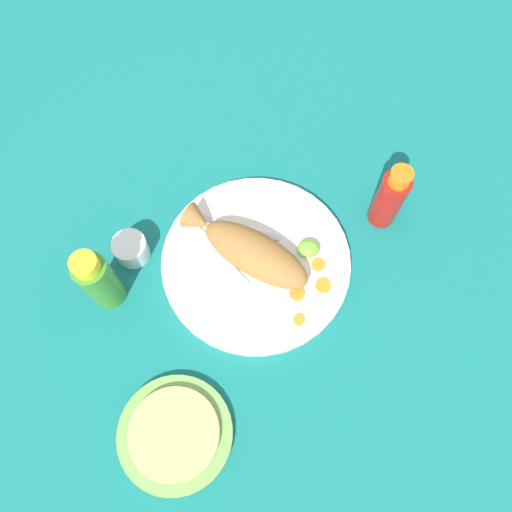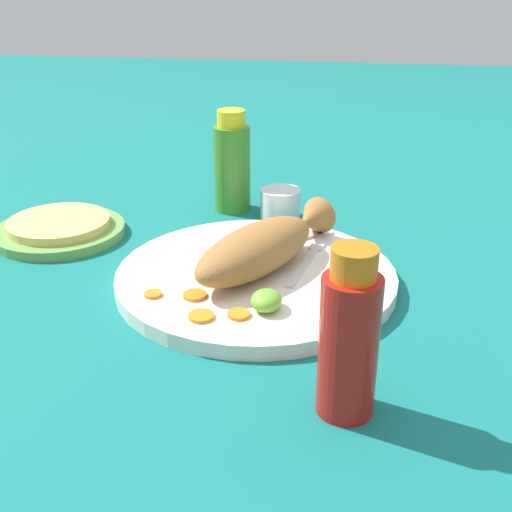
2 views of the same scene
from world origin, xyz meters
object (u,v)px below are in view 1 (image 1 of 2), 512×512
tortilla_plate (175,434)px  fork_near (210,245)px  salt_cup (132,248)px  hot_sauce_bottle_green (99,280)px  main_plate (256,262)px  fried_fish (249,250)px  hot_sauce_bottle_red (390,198)px  fork_far (226,225)px

tortilla_plate → fork_near: bearing=86.9°
salt_cup → tortilla_plate: 0.34m
fork_near → hot_sauce_bottle_green: (-0.17, -0.10, 0.06)m
main_plate → hot_sauce_bottle_green: size_ratio=2.16×
fried_fish → salt_cup: bearing=-151.9°
hot_sauce_bottle_red → main_plate: bearing=-152.8°
salt_cup → fried_fish: bearing=0.9°
fork_far → hot_sauce_bottle_red: bearing=-159.1°
fried_fish → fork_far: 0.08m
main_plate → fried_fish: (-0.01, 0.01, 0.04)m
hot_sauce_bottle_red → salt_cup: (-0.46, -0.12, -0.05)m
main_plate → tortilla_plate: 0.33m
main_plate → hot_sauce_bottle_green: bearing=-162.4°
main_plate → hot_sauce_bottle_red: 0.27m
fork_far → hot_sauce_bottle_green: size_ratio=1.15×
hot_sauce_bottle_red → fork_near: bearing=-163.1°
fork_near → fried_fish: bearing=-148.9°
fried_fish → hot_sauce_bottle_green: (-0.25, -0.09, 0.03)m
salt_cup → hot_sauce_bottle_red: bearing=14.1°
main_plate → fork_near: fork_near is taller
main_plate → fork_far: 0.09m
main_plate → fried_fish: size_ratio=1.37×
fork_far → salt_cup: salt_cup is taller
fried_fish → hot_sauce_bottle_red: size_ratio=1.61×
tortilla_plate → fried_fish: bearing=73.7°
fried_fish → hot_sauce_bottle_red: (0.24, 0.11, 0.03)m
fork_near → salt_cup: (-0.14, -0.02, 0.00)m
main_plate → fork_near: (-0.09, 0.02, 0.01)m
fried_fish → fork_near: size_ratio=1.76×
hot_sauce_bottle_green → tortilla_plate: (0.15, -0.23, -0.07)m
hot_sauce_bottle_green → tortilla_plate: size_ratio=0.86×
hot_sauce_bottle_green → salt_cup: size_ratio=2.55×
hot_sauce_bottle_green → main_plate: bearing=17.6°
fried_fish → salt_cup: 0.22m
main_plate → fork_far: fork_far is taller
fork_near → hot_sauce_bottle_red: 0.34m
main_plate → fork_near: size_ratio=2.40×
main_plate → fried_fish: bearing=152.8°
main_plate → fork_far: size_ratio=1.88×
fork_near → hot_sauce_bottle_green: 0.21m
main_plate → tortilla_plate: (-0.10, -0.31, -0.00)m
main_plate → salt_cup: bearing=179.2°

